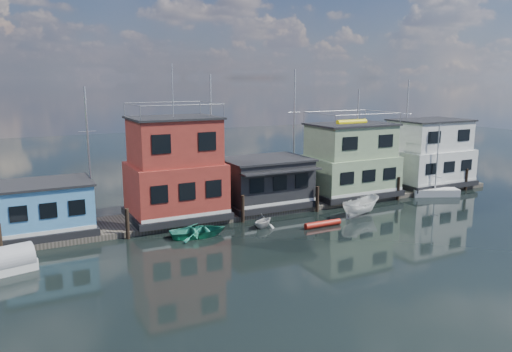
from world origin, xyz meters
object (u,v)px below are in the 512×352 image
houseboat_white (429,154)px  day_sailer (435,192)px  houseboat_green (350,161)px  houseboat_red (175,170)px  red_kayak (323,224)px  houseboat_dark (265,182)px  motorboat (360,207)px  dinghy_teal (198,231)px  dinghy_white (263,221)px  houseboat_blue (46,208)px

houseboat_white → day_sailer: size_ratio=1.21×
day_sailer → houseboat_green: bearing=-176.4°
houseboat_red → red_kayak: size_ratio=3.79×
houseboat_dark → motorboat: bearing=-42.9°
houseboat_white → dinghy_teal: 27.44m
dinghy_white → houseboat_green: bearing=-94.2°
dinghy_teal → dinghy_white: bearing=-86.8°
houseboat_blue → day_sailer: bearing=-5.1°
houseboat_white → day_sailer: (-2.06, -3.08, -3.12)m
houseboat_blue → dinghy_white: houseboat_blue is taller
houseboat_red → houseboat_dark: (8.00, -0.02, -1.69)m
houseboat_red → dinghy_teal: bearing=-88.5°
houseboat_white → dinghy_teal: size_ratio=2.08×
day_sailer → houseboat_red: bearing=-162.3°
dinghy_white → motorboat: bearing=-121.3°
houseboat_white → houseboat_green: bearing=180.0°
houseboat_red → houseboat_dark: 8.18m
houseboat_red → day_sailer: size_ratio=1.70×
houseboat_green → dinghy_white: (-11.74, -4.76, -3.00)m
houseboat_blue → houseboat_dark: size_ratio=0.86×
houseboat_dark → houseboat_red: bearing=179.9°
houseboat_blue → red_kayak: houseboat_blue is taller
houseboat_blue → houseboat_red: 9.69m
motorboat → red_kayak: (-4.50, -1.13, -0.56)m
houseboat_blue → motorboat: size_ratio=1.57×
houseboat_blue → motorboat: 24.11m
houseboat_green → red_kayak: size_ratio=2.69×
houseboat_dark → dinghy_white: (-2.74, -4.74, -1.87)m
houseboat_red → motorboat: 15.34m
red_kayak → dinghy_white: dinghy_white is taller
houseboat_red → dinghy_teal: houseboat_red is taller
red_kayak → dinghy_teal: bearing=167.2°
red_kayak → houseboat_white: bearing=20.5°
dinghy_white → day_sailer: size_ratio=0.30×
houseboat_red → day_sailer: bearing=-7.0°
motorboat → day_sailer: 11.28m
houseboat_red → motorboat: houseboat_red is taller
day_sailer → dinghy_teal: bearing=-151.8°
houseboat_green → motorboat: bearing=-119.1°
houseboat_red → houseboat_green: size_ratio=1.41×
dinghy_white → day_sailer: bearing=-111.4°
houseboat_blue → dinghy_teal: size_ratio=1.59×
dinghy_teal → dinghy_white: (5.14, -0.19, 0.13)m
red_kayak → dinghy_white: bearing=155.4°
houseboat_blue → day_sailer: size_ratio=0.92×
houseboat_red → houseboat_blue: bearing=-180.0°
houseboat_green → houseboat_dark: bearing=-179.9°
houseboat_blue → houseboat_dark: (17.50, -0.02, 0.21)m
houseboat_white → dinghy_teal: houseboat_white is taller
houseboat_blue → houseboat_red: houseboat_red is taller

